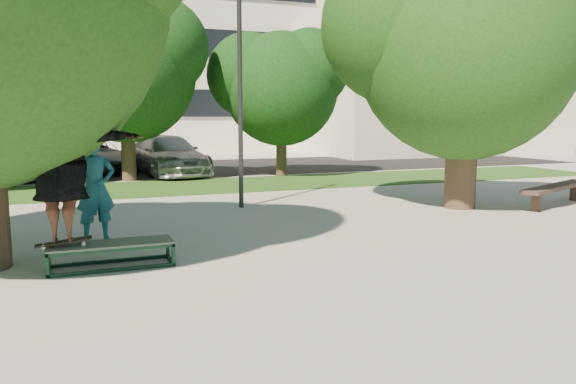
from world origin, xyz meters
name	(u,v)px	position (x,y,z in m)	size (l,w,h in m)	color
ground	(270,258)	(0.00, 0.00, 0.00)	(120.00, 120.00, 0.00)	#AFA7A1
grass_strip	(202,186)	(1.00, 9.50, 0.01)	(30.00, 4.00, 0.02)	#1C4D16
asphalt_strip	(145,169)	(0.00, 16.00, 0.01)	(40.00, 8.00, 0.01)	black
tree_right	(461,38)	(5.92, 3.08, 4.09)	(6.24, 5.33, 6.51)	#38281E
bg_tree_mid	(123,64)	(-1.08, 12.08, 4.02)	(5.76, 4.92, 6.24)	#38281E
bg_tree_right	(279,82)	(4.43, 11.57, 3.49)	(5.04, 4.31, 5.43)	#38281E
lamppost	(240,78)	(1.00, 5.00, 3.15)	(0.25, 0.15, 6.11)	#2D2D30
office_building	(78,27)	(-2.00, 31.98, 8.00)	(30.00, 14.12, 16.00)	silver
side_building	(424,88)	(18.00, 22.00, 4.00)	(15.00, 10.00, 8.00)	silver
grind_box	(111,255)	(-2.39, 0.36, 0.19)	(1.80, 0.60, 0.38)	#10301E
skater_rig	(60,175)	(-3.04, 0.36, 1.41)	(2.42, 0.95, 2.00)	white
bystander	(96,189)	(-2.50, 2.27, 0.96)	(0.70, 0.46, 1.93)	#1B5C6A
bench	(557,188)	(8.50, 2.39, 0.44)	(3.33, 1.77, 0.53)	#433128
car_dark	(8,157)	(-5.00, 14.24, 0.78)	(1.66, 4.76, 1.57)	black
car_grey	(94,156)	(-2.00, 15.58, 0.65)	(2.16, 4.68, 1.30)	#5B5B60
car_silver_b	(167,155)	(0.57, 13.50, 0.75)	(2.09, 5.15, 1.49)	#AAAAAF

